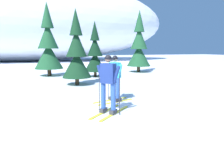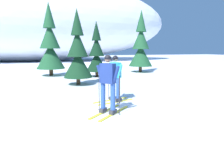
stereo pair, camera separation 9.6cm
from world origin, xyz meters
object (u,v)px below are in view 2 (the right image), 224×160
pine_tree_center (78,53)px  skier_navy_jacket (108,83)px  pine_tree_far_right (141,47)px  skier_cyan_jacket (115,77)px  pine_tree_center_right (97,54)px  pine_tree_center_left (50,46)px

pine_tree_center → skier_navy_jacket: bearing=-89.2°
skier_navy_jacket → pine_tree_center: bearing=90.8°
pine_tree_far_right → skier_cyan_jacket: bearing=-121.1°
skier_cyan_jacket → pine_tree_center: pine_tree_center is taller
pine_tree_center → pine_tree_center_right: (1.82, 3.03, -0.09)m
pine_tree_center_left → pine_tree_center_right: bearing=-26.8°
skier_cyan_jacket → skier_navy_jacket: bearing=-117.0°
skier_navy_jacket → pine_tree_center_right: bearing=78.6°
skier_cyan_jacket → pine_tree_center_right: 7.34m
pine_tree_center_left → pine_tree_center: (1.37, -4.64, -0.51)m
skier_cyan_jacket → pine_tree_center_left: (-2.16, 8.84, 1.33)m
skier_cyan_jacket → skier_navy_jacket: size_ratio=0.96×
pine_tree_far_right → pine_tree_center_left: bearing=-178.8°
pine_tree_center → pine_tree_center_right: bearing=59.0°
skier_navy_jacket → pine_tree_far_right: bearing=59.5°
pine_tree_center → pine_tree_center_right: size_ratio=1.05×
skier_cyan_jacket → pine_tree_center: size_ratio=0.42×
skier_navy_jacket → pine_tree_center_left: (-1.45, 10.24, 1.30)m
skier_cyan_jacket → pine_tree_far_right: size_ratio=0.33×
pine_tree_center_left → pine_tree_far_right: 7.57m
pine_tree_center → pine_tree_far_right: pine_tree_far_right is taller
pine_tree_center_left → pine_tree_center: size_ratio=1.29×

